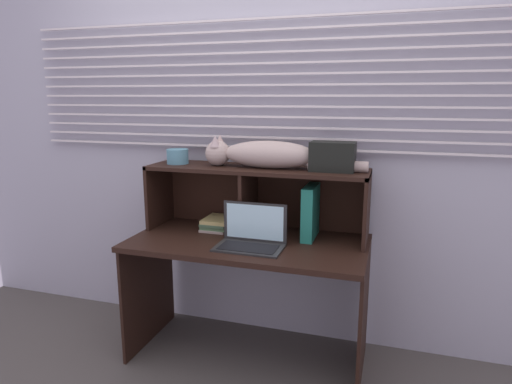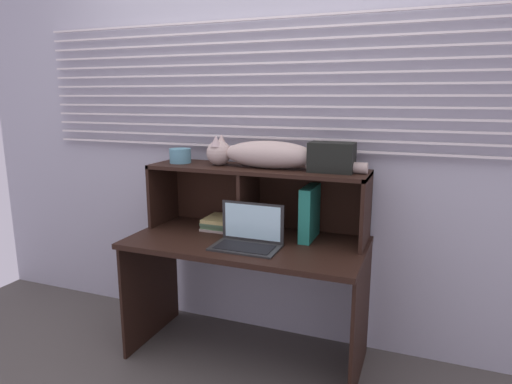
{
  "view_description": "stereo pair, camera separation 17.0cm",
  "coord_description": "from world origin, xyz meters",
  "px_view_note": "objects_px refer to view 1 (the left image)",
  "views": [
    {
      "loc": [
        0.75,
        -2.06,
        1.5
      ],
      "look_at": [
        0.0,
        0.34,
        0.96
      ],
      "focal_mm": 31.29,
      "sensor_mm": 36.0,
      "label": 1
    },
    {
      "loc": [
        0.91,
        -2.01,
        1.5
      ],
      "look_at": [
        0.0,
        0.34,
        0.96
      ],
      "focal_mm": 31.29,
      "sensor_mm": 36.0,
      "label": 2
    }
  ],
  "objects_px": {
    "cat": "(263,154)",
    "small_basket": "(178,156)",
    "laptop": "(251,237)",
    "binder_upright": "(310,212)",
    "book_stack": "(218,223)",
    "storage_box": "(333,157)"
  },
  "relations": [
    {
      "from": "book_stack",
      "to": "small_basket",
      "type": "distance_m",
      "value": 0.47
    },
    {
      "from": "binder_upright",
      "to": "small_basket",
      "type": "bearing_deg",
      "value": 180.0
    },
    {
      "from": "cat",
      "to": "small_basket",
      "type": "xyz_separation_m",
      "value": [
        -0.54,
        0.0,
        -0.03
      ]
    },
    {
      "from": "laptop",
      "to": "binder_upright",
      "type": "bearing_deg",
      "value": 42.08
    },
    {
      "from": "cat",
      "to": "small_basket",
      "type": "height_order",
      "value": "cat"
    },
    {
      "from": "cat",
      "to": "binder_upright",
      "type": "relative_size",
      "value": 3.1
    },
    {
      "from": "book_stack",
      "to": "storage_box",
      "type": "relative_size",
      "value": 0.88
    },
    {
      "from": "laptop",
      "to": "book_stack",
      "type": "height_order",
      "value": "laptop"
    },
    {
      "from": "cat",
      "to": "storage_box",
      "type": "relative_size",
      "value": 3.88
    },
    {
      "from": "laptop",
      "to": "book_stack",
      "type": "distance_m",
      "value": 0.38
    },
    {
      "from": "laptop",
      "to": "storage_box",
      "type": "distance_m",
      "value": 0.62
    },
    {
      "from": "laptop",
      "to": "small_basket",
      "type": "bearing_deg",
      "value": 155.78
    },
    {
      "from": "book_stack",
      "to": "storage_box",
      "type": "height_order",
      "value": "storage_box"
    },
    {
      "from": "book_stack",
      "to": "storage_box",
      "type": "distance_m",
      "value": 0.8
    },
    {
      "from": "laptop",
      "to": "small_basket",
      "type": "relative_size",
      "value": 2.75
    },
    {
      "from": "small_basket",
      "to": "storage_box",
      "type": "height_order",
      "value": "storage_box"
    },
    {
      "from": "cat",
      "to": "small_basket",
      "type": "bearing_deg",
      "value": 180.0
    },
    {
      "from": "binder_upright",
      "to": "book_stack",
      "type": "height_order",
      "value": "binder_upright"
    },
    {
      "from": "laptop",
      "to": "book_stack",
      "type": "bearing_deg",
      "value": 139.8
    },
    {
      "from": "book_stack",
      "to": "laptop",
      "type": "bearing_deg",
      "value": -40.2
    },
    {
      "from": "cat",
      "to": "book_stack",
      "type": "xyz_separation_m",
      "value": [
        -0.28,
        0.0,
        -0.43
      ]
    },
    {
      "from": "laptop",
      "to": "book_stack",
      "type": "relative_size",
      "value": 1.69
    }
  ]
}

